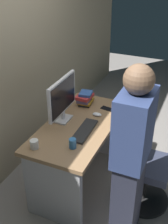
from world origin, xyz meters
TOP-DOWN VIEW (x-y plane):
  - ground_plane at (0.00, 0.00)m, footprint 9.00×9.00m
  - wall_back at (0.00, 0.84)m, footprint 6.40×0.10m
  - desk at (0.00, 0.00)m, footprint 1.32×0.65m
  - office_chair at (0.00, -0.67)m, footprint 0.52×0.52m
  - person_at_desk at (-0.46, -0.66)m, footprint 0.40×0.24m
  - monitor at (0.01, 0.19)m, footprint 0.54×0.14m
  - keyboard at (-0.11, -0.10)m, footprint 0.43×0.15m
  - mouse at (0.22, -0.10)m, footprint 0.06×0.10m
  - cup_near_keyboard at (-0.39, -0.11)m, footprint 0.07×0.07m
  - cup_by_monitor at (-0.53, 0.20)m, footprint 0.08×0.08m
  - book_stack at (0.41, 0.12)m, footprint 0.22×0.17m
  - cell_phone at (0.41, -0.15)m, footprint 0.10×0.15m
  - handbag at (0.74, -0.49)m, footprint 0.34×0.14m

SIDE VIEW (x-z plane):
  - ground_plane at x=0.00m, z-range 0.00..0.00m
  - handbag at x=0.74m, z-range -0.05..0.33m
  - office_chair at x=0.00m, z-range -0.04..0.90m
  - desk at x=0.00m, z-range 0.13..0.89m
  - cell_phone at x=0.41m, z-range 0.75..0.76m
  - keyboard at x=-0.11m, z-range 0.75..0.77m
  - mouse at x=0.22m, z-range 0.75..0.78m
  - cup_by_monitor at x=-0.53m, z-range 0.75..0.83m
  - cup_near_keyboard at x=-0.39m, z-range 0.75..0.84m
  - book_stack at x=0.41m, z-range 0.75..0.90m
  - person_at_desk at x=-0.46m, z-range 0.02..1.66m
  - monitor at x=0.01m, z-range 0.78..1.24m
  - wall_back at x=0.00m, z-range 0.00..3.00m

